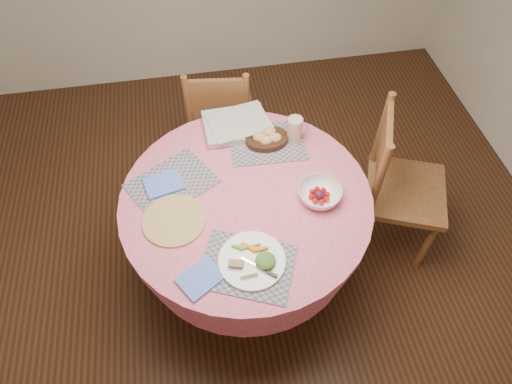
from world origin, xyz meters
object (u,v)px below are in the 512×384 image
Objects in this scene: bread_bowl at (267,138)px; latte_mug at (295,129)px; chair_right at (397,184)px; chair_back at (220,118)px; dinner_plate at (254,260)px; fruit_bowl at (319,194)px; wicker_trivet at (174,220)px; dining_table at (247,220)px.

latte_mug reaches higher than bread_bowl.
chair_right is 4.31× the size of bread_bowl.
chair_back is at bearing 72.21° from chair_right.
fruit_bowl reaches higher than dinner_plate.
chair_back is 3.10× the size of dinner_plate.
chair_back is 3.98× the size of bread_bowl.
dinner_plate is 2.09× the size of latte_mug.
bread_bowl reaches higher than wicker_trivet.
chair_back is 0.65m from bread_bowl.
wicker_trivet is at bearing -140.91° from bread_bowl.
dinner_plate is at bearing -40.68° from wicker_trivet.
wicker_trivet is at bearing -179.04° from fruit_bowl.
dinner_plate is (0.33, -0.28, 0.01)m from wicker_trivet.
latte_mug is 0.41m from fruit_bowl.
chair_back reaches higher than fruit_bowl.
chair_right reaches higher than bread_bowl.
dinner_plate is (-0.02, -0.36, 0.22)m from dining_table.
chair_right is 3.31× the size of wicker_trivet.
dining_table is 8.75× the size of latte_mug.
wicker_trivet is at bearing -147.87° from latte_mug.
dining_table is 4.13× the size of wicker_trivet.
wicker_trivet is 1.30× the size of bread_bowl.
chair_right is 0.79m from bread_bowl.
bread_bowl reaches higher than dining_table.
chair_back is 1.06m from fruit_bowl.
fruit_bowl is (0.38, -0.94, 0.30)m from chair_back.
dining_table is at bearing 119.36° from chair_right.
latte_mug is at bearing 46.97° from dining_table.
chair_right is 1.06m from dinner_plate.
chair_right is 0.62m from fruit_bowl.
wicker_trivet is 0.80m from latte_mug.
chair_back reaches higher than bread_bowl.
chair_right is 3.36× the size of dinner_plate.
bread_bowl is at bearing 93.94° from chair_right.
latte_mug is at bearing 32.13° from wicker_trivet.
dinner_plate is at bearing -93.88° from dining_table.
latte_mug is at bearing 93.95° from fruit_bowl.
dining_table is 4.19× the size of dinner_plate.
chair_right is at bearing 19.23° from fruit_bowl.
latte_mug reaches higher than dining_table.
fruit_bowl is (-0.53, -0.19, 0.26)m from chair_right.
fruit_bowl reaches higher than wicker_trivet.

